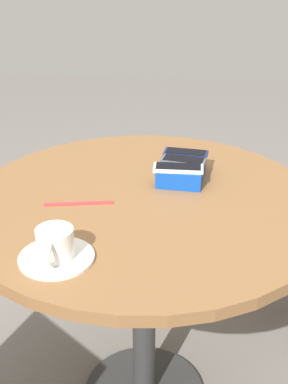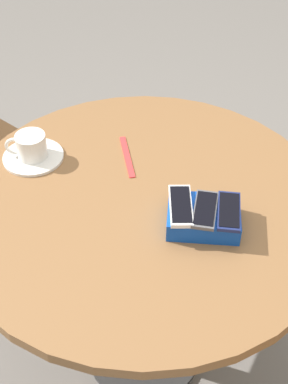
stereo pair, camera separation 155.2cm
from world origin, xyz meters
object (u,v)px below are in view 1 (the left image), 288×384
Objects in this scene: phone_navy at (186,153)px; saucer at (57,258)px; phone_box at (181,170)px; lanyard_strap at (79,203)px; phone_gray at (184,160)px; coffee_cup at (55,243)px; round_table at (144,234)px; phone_white at (178,168)px.

phone_navy is 0.57m from saucer.
lanyard_strap is at bearing -53.97° from phone_box.
saucer is (0.45, -0.26, -0.05)m from phone_gray.
lanyard_strap is (0.25, -0.27, -0.05)m from phone_navy.
coffee_cup reaches higher than lanyard_strap.
phone_gray is at bearing 145.49° from round_table.
saucer is 1.47× the size of coffee_cup.
phone_gray is (-0.14, 0.10, 0.16)m from round_table.
phone_navy is 0.96× the size of phone_white.
lanyard_strap is at bearing -54.27° from phone_gray.
phone_gray is 0.79× the size of saucer.
phone_gray reaches higher than round_table.
round_table is 0.20m from phone_white.
coffee_cup is (0.51, -0.26, -0.01)m from phone_navy.
saucer reaches higher than lanyard_strap.
coffee_cup is 0.26m from lanyard_strap.
phone_box is at bearing 126.03° from lanyard_strap.
round_table is 7.22× the size of phone_navy.
round_table is 8.47× the size of coffee_cup.
phone_box is 1.08× the size of saucer.
phone_box is 0.03m from phone_gray.
round_table is at bearing -34.51° from phone_gray.
lanyard_strap reaches higher than round_table.
phone_box is at bearing -73.64° from phone_gray.
coffee_cup reaches higher than phone_gray.
phone_gray is at bearing 106.36° from phone_box.
round_table is 5.27× the size of lanyard_strap.
round_table is 0.38m from coffee_cup.
phone_white is (0.11, -0.02, 0.00)m from phone_navy.
phone_box reaches higher than saucer.
phone_navy is at bearing 175.08° from phone_gray.
phone_gray is at bearing 167.60° from phone_white.
round_table is at bearing 152.31° from saucer.
phone_navy is (-0.06, 0.01, 0.03)m from phone_box.
phone_gray is 0.06m from phone_white.
phone_box reaches higher than lanyard_strap.
saucer is at bearing -27.61° from phone_navy.
phone_navy is 0.73× the size of lanyard_strap.
phone_box is at bearing 146.57° from round_table.
phone_box is at bearing 150.42° from saucer.
phone_white is at bearing 148.05° from coffee_cup.
phone_navy reaches higher than phone_box.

